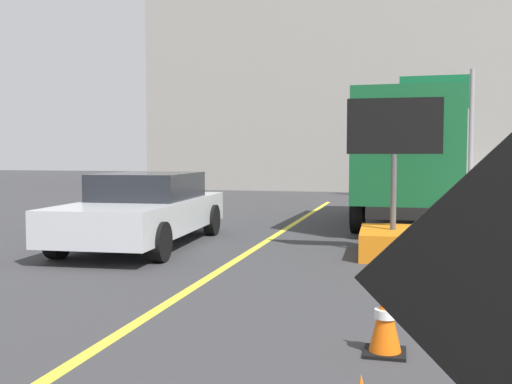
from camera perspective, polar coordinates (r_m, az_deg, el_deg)
The scene contains 7 objects.
arrow_board_trailer at distance 10.51m, azimuth 12.98°, elevation -3.37°, with size 1.60×1.84×2.70m.
box_truck at distance 15.20m, azimuth 14.51°, elevation 3.42°, with size 2.56×6.84×3.12m.
pickup_car at distance 11.63m, azimuth -10.57°, elevation -1.60°, with size 2.25×5.09×1.38m.
highway_guide_sign at distance 24.32m, azimuth 18.09°, elevation 7.40°, with size 2.79×0.18×5.00m.
far_building_block at distance 32.07m, azimuth 8.54°, elevation 9.96°, with size 18.97×8.06×10.62m, color gray.
traffic_cone_mid_lane at distance 5.41m, azimuth 12.29°, elevation -11.84°, with size 0.36×0.36×0.63m.
traffic_cone_far_lane at distance 8.01m, azimuth 15.13°, elevation -6.71°, with size 0.36×0.36×0.66m.
Camera 1 is at (2.66, 2.27, 1.74)m, focal length 41.76 mm.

